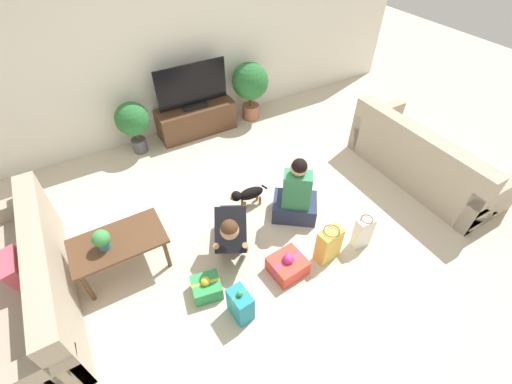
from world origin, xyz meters
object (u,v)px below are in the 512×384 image
object	(u,v)px
tv_console	(197,119)
tv	(192,88)
person_kneeling	(232,229)
potted_plant_back_left	(133,121)
gift_bag_a	(363,232)
potted_plant_back_right	(250,84)
sofa_left	(23,290)
gift_box_b	(207,287)
sofa_right	(424,160)
coffee_table	(119,244)
gift_box_a	(288,265)
gift_bag_b	(329,244)
gift_box_c	(240,304)
tabletop_plant	(101,239)
dog	(247,194)
person_sitting	(296,197)

from	to	relation	value
tv_console	tv	size ratio (longest dim) A/B	1.12
tv	person_kneeling	xyz separation A→B (m)	(-0.58, -2.38, -0.43)
potted_plant_back_left	gift_bag_a	bearing A→B (deg)	-61.11
potted_plant_back_right	sofa_left	bearing A→B (deg)	-150.81
gift_box_b	sofa_right	bearing A→B (deg)	3.29
coffee_table	potted_plant_back_left	xyz separation A→B (m)	(0.72, 2.00, 0.12)
sofa_right	gift_box_a	xyz separation A→B (m)	(-2.44, -0.38, -0.19)
tv	gift_bag_b	distance (m)	3.06
potted_plant_back_left	gift_box_b	xyz separation A→B (m)	(-0.10, -2.70, -0.43)
sofa_right	potted_plant_back_left	xyz separation A→B (m)	(-3.18, 2.51, 0.23)
gift_box_a	gift_box_c	world-z (taller)	gift_box_c
gift_box_c	tabletop_plant	world-z (taller)	tabletop_plant
tv_console	gift_box_b	xyz separation A→B (m)	(-1.06, -2.75, -0.14)
coffee_table	gift_bag_a	bearing A→B (deg)	-22.90
sofa_left	dog	size ratio (longest dim) A/B	4.01
gift_box_b	gift_bag_b	size ratio (longest dim) A/B	0.75
sofa_right	tv	xyz separation A→B (m)	(-2.22, 2.56, 0.47)
gift_box_c	person_kneeling	bearing A→B (deg)	68.37
potted_plant_back_left	gift_box_b	bearing A→B (deg)	-92.23
tv_console	coffee_table	bearing A→B (deg)	-129.31
potted_plant_back_right	dog	world-z (taller)	potted_plant_back_right
sofa_right	gift_bag_b	distance (m)	2.00
potted_plant_back_left	gift_bag_a	world-z (taller)	potted_plant_back_left
potted_plant_back_right	gift_box_b	bearing A→B (deg)	-126.81
gift_box_b	potted_plant_back_left	bearing A→B (deg)	87.77
gift_bag_b	sofa_left	bearing A→B (deg)	161.27
sofa_left	dog	xyz separation A→B (m)	(2.48, 0.15, -0.09)
sofa_right	dog	bearing A→B (deg)	73.74
gift_bag_b	tabletop_plant	size ratio (longest dim) A/B	1.96
tv	tv_console	bearing A→B (deg)	0.00
coffee_table	person_sitting	size ratio (longest dim) A/B	1.01
gift_box_a	gift_bag_b	xyz separation A→B (m)	(0.48, -0.06, 0.11)
tv_console	dog	xyz separation A→B (m)	(-0.11, -1.88, -0.03)
sofa_right	person_kneeling	distance (m)	2.81
sofa_left	sofa_right	bearing A→B (deg)	83.72
tv	sofa_right	bearing A→B (deg)	-49.08
sofa_right	tv_console	bearing A→B (deg)	40.92
potted_plant_back_right	person_sitting	world-z (taller)	potted_plant_back_right
person_sitting	tv	bearing A→B (deg)	-45.81
gift_bag_a	gift_box_c	bearing A→B (deg)	-177.48
tv_console	gift_box_c	size ratio (longest dim) A/B	3.03
dog	gift_box_a	distance (m)	1.07
person_sitting	gift_box_a	xyz separation A→B (m)	(-0.52, -0.63, -0.22)
gift_box_a	sofa_left	bearing A→B (deg)	158.99
sofa_right	tv	distance (m)	3.42
dog	gift_bag_b	size ratio (longest dim) A/B	1.17
gift_box_b	gift_bag_a	world-z (taller)	gift_bag_a
coffee_table	gift_bag_b	size ratio (longest dim) A/B	2.09
tv	dog	size ratio (longest dim) A/B	2.12
tv_console	gift_box_a	bearing A→B (deg)	-94.25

